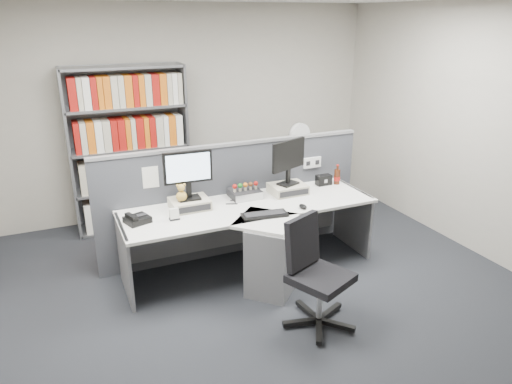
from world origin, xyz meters
name	(u,v)px	position (x,y,z in m)	size (l,w,h in m)	color
ground	(284,308)	(0.00, 0.00, 0.00)	(5.50, 5.50, 0.00)	#282A2F
room_shell	(289,115)	(0.00, 0.00, 1.79)	(5.04, 5.54, 2.72)	#B1AB9E
partition	(235,198)	(0.00, 1.25, 0.65)	(3.00, 0.08, 1.27)	#42444B
desk	(258,237)	(0.00, 0.60, 0.46)	(2.60, 1.20, 0.72)	white
monitor_riser_left	(190,204)	(-0.58, 0.98, 0.77)	(0.38, 0.31, 0.10)	#BEB69E
monitor_riser_right	(288,189)	(0.52, 0.98, 0.77)	(0.38, 0.31, 0.10)	#BEB69E
monitor_left	(188,171)	(-0.58, 0.98, 1.11)	(0.48, 0.16, 0.49)	black
monitor_right	(289,158)	(0.52, 0.98, 1.11)	(0.46, 0.22, 0.49)	black
desktop_pc	(245,193)	(0.05, 1.05, 0.76)	(0.31, 0.28, 0.08)	black
figurines	(245,186)	(0.05, 1.03, 0.85)	(0.29, 0.05, 0.09)	#BEB69E
keyboard	(265,215)	(0.02, 0.50, 0.73)	(0.46, 0.22, 0.03)	black
mouse	(303,206)	(0.46, 0.52, 0.74)	(0.07, 0.11, 0.04)	black
desk_phone	(137,219)	(-1.13, 0.84, 0.75)	(0.26, 0.25, 0.09)	black
desk_calendar	(174,215)	(-0.79, 0.76, 0.77)	(0.09, 0.07, 0.11)	black
plush_toy	(181,194)	(-0.66, 0.95, 0.90)	(0.11, 0.11, 0.18)	gold
speaker	(324,180)	(1.02, 1.06, 0.78)	(0.17, 0.10, 0.11)	black
cola_bottle	(337,177)	(1.17, 1.02, 0.81)	(0.07, 0.07, 0.23)	#3F190A
shelving_unit	(130,151)	(-0.90, 2.44, 0.98)	(1.41, 0.40, 2.00)	gray
filing_cabinet	(297,188)	(1.20, 1.99, 0.35)	(0.45, 0.61, 0.70)	gray
desk_fan	(299,138)	(1.20, 1.99, 1.04)	(0.32, 0.19, 0.54)	white
office_chair	(314,270)	(0.13, -0.27, 0.51)	(0.63, 0.62, 0.95)	silver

